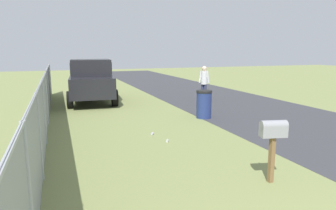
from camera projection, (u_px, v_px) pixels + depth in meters
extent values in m
cube|color=brown|center=(271.00, 160.00, 5.72)|extent=(0.09, 0.09, 0.91)
cube|color=gray|center=(273.00, 131.00, 5.62)|extent=(0.31, 0.53, 0.22)
cylinder|color=gray|center=(274.00, 125.00, 5.60)|extent=(0.31, 0.53, 0.20)
cube|color=red|center=(270.00, 126.00, 5.70)|extent=(0.02, 0.04, 0.18)
cube|color=black|center=(91.00, 84.00, 14.77)|extent=(5.01, 2.31, 0.90)
cube|color=black|center=(91.00, 68.00, 14.07)|extent=(1.79, 1.91, 0.76)
cube|color=black|center=(91.00, 68.00, 14.07)|extent=(1.74, 1.94, 0.53)
cube|color=black|center=(107.00, 72.00, 15.94)|extent=(2.53, 0.28, 0.12)
cube|color=black|center=(72.00, 72.00, 15.46)|extent=(2.53, 0.28, 0.12)
cylinder|color=black|center=(115.00, 98.00, 13.61)|extent=(0.78, 0.32, 0.76)
cylinder|color=black|center=(70.00, 100.00, 13.08)|extent=(0.78, 0.32, 0.76)
cylinder|color=black|center=(109.00, 89.00, 16.65)|extent=(0.78, 0.32, 0.76)
cylinder|color=black|center=(72.00, 90.00, 16.12)|extent=(0.78, 0.32, 0.76)
cylinder|color=navy|center=(204.00, 105.00, 11.20)|extent=(0.56, 0.56, 0.96)
cylinder|color=black|center=(204.00, 92.00, 11.11)|extent=(0.59, 0.59, 0.08)
cylinder|color=#2D3351|center=(202.00, 93.00, 14.80)|extent=(0.14, 0.14, 0.87)
cylinder|color=#2D3351|center=(205.00, 93.00, 14.73)|extent=(0.14, 0.14, 0.87)
cylinder|color=silver|center=(204.00, 78.00, 14.63)|extent=(0.30, 0.30, 0.65)
sphere|color=beige|center=(204.00, 68.00, 14.55)|extent=(0.24, 0.24, 0.24)
cylinder|color=silver|center=(200.00, 77.00, 14.73)|extent=(0.09, 0.18, 0.59)
cylinder|color=silver|center=(208.00, 77.00, 14.53)|extent=(0.09, 0.18, 0.59)
cylinder|color=#9EA3A8|center=(29.00, 194.00, 3.47)|extent=(0.07, 0.07, 1.75)
cylinder|color=#9EA3A8|center=(39.00, 137.00, 5.74)|extent=(0.07, 0.07, 1.75)
cylinder|color=#9EA3A8|center=(44.00, 112.00, 8.00)|extent=(0.07, 0.07, 1.75)
cylinder|color=#9EA3A8|center=(47.00, 99.00, 10.27)|extent=(0.07, 0.07, 1.75)
cylinder|color=#9EA3A8|center=(48.00, 90.00, 12.54)|extent=(0.07, 0.07, 1.75)
cylinder|color=#9EA3A8|center=(49.00, 84.00, 14.81)|extent=(0.07, 0.07, 1.75)
cylinder|color=#9EA3A8|center=(50.00, 79.00, 17.07)|extent=(0.07, 0.07, 1.75)
cube|color=#9EA3A8|center=(43.00, 77.00, 8.98)|extent=(17.21, 0.04, 0.04)
cube|color=gray|center=(45.00, 105.00, 9.14)|extent=(17.21, 0.01, 1.75)
cylinder|color=silver|center=(167.00, 141.00, 8.33)|extent=(0.14, 0.11, 0.07)
cylinder|color=silver|center=(152.00, 134.00, 9.02)|extent=(0.14, 0.13, 0.07)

